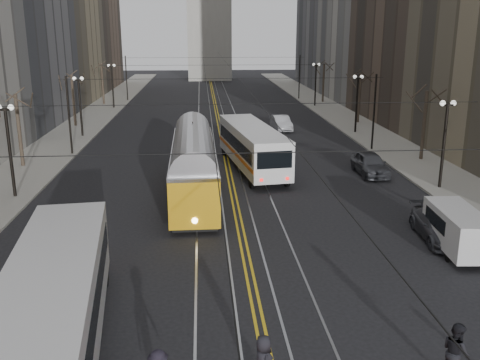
{
  "coord_description": "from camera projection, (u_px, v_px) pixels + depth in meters",
  "views": [
    {
      "loc": [
        -1.93,
        -14.9,
        10.15
      ],
      "look_at": [
        -0.1,
        10.52,
        3.0
      ],
      "focal_mm": 40.0,
      "sensor_mm": 36.0,
      "label": 1
    }
  ],
  "objects": [
    {
      "name": "centre_lines",
      "position": [
        219.0,
        123.0,
        60.4
      ],
      "size": [
        0.42,
        130.0,
        0.01
      ],
      "primitive_type": "cube",
      "color": "gold",
      "rests_on": "ground"
    },
    {
      "name": "ground",
      "position": [
        267.0,
        357.0,
        17.18
      ],
      "size": [
        260.0,
        260.0,
        0.0
      ],
      "primitive_type": "plane",
      "color": "black",
      "rests_on": "ground"
    },
    {
      "name": "transit_bus",
      "position": [
        53.0,
        319.0,
        16.37
      ],
      "size": [
        4.19,
        13.22,
        3.25
      ],
      "primitive_type": "cube",
      "rotation": [
        0.0,
        0.0,
        0.12
      ],
      "color": "silver",
      "rests_on": "ground"
    },
    {
      "name": "sidewalk_left",
      "position": [
        84.0,
        124.0,
        59.34
      ],
      "size": [
        5.0,
        140.0,
        0.15
      ],
      "primitive_type": "cube",
      "color": "gray",
      "rests_on": "ground"
    },
    {
      "name": "trolley_wires",
      "position": [
        222.0,
        102.0,
        49.62
      ],
      "size": [
        25.96,
        120.0,
        6.6
      ],
      "color": "black",
      "rests_on": "ground"
    },
    {
      "name": "sedan_silver",
      "position": [
        281.0,
        123.0,
        56.2
      ],
      "size": [
        1.91,
        4.69,
        1.51
      ],
      "primitive_type": "imported",
      "rotation": [
        0.0,
        0.0,
        0.07
      ],
      "color": "#B1B2B9",
      "rests_on": "ground"
    },
    {
      "name": "street_trees",
      "position": [
        222.0,
        111.0,
        50.28
      ],
      "size": [
        31.68,
        53.28,
        5.6
      ],
      "color": "#382D23",
      "rests_on": "ground"
    },
    {
      "name": "sidewalk_right",
      "position": [
        349.0,
        121.0,
        61.42
      ],
      "size": [
        5.0,
        140.0,
        0.15
      ],
      "primitive_type": "cube",
      "color": "gray",
      "rests_on": "ground"
    },
    {
      "name": "streetcar_rails",
      "position": [
        219.0,
        123.0,
        60.4
      ],
      "size": [
        4.8,
        130.0,
        0.02
      ],
      "primitive_type": "cube",
      "color": "gray",
      "rests_on": "ground"
    },
    {
      "name": "streetcar",
      "position": [
        194.0,
        170.0,
        33.57
      ],
      "size": [
        2.88,
        14.29,
        3.36
      ],
      "primitive_type": "cube",
      "rotation": [
        0.0,
        0.0,
        0.02
      ],
      "color": "gold",
      "rests_on": "ground"
    },
    {
      "name": "sedan_grey",
      "position": [
        370.0,
        164.0,
        38.8
      ],
      "size": [
        1.96,
        4.79,
        1.63
      ],
      "primitive_type": "imported",
      "rotation": [
        0.0,
        0.0,
        -0.01
      ],
      "color": "#414348",
      "rests_on": "ground"
    },
    {
      "name": "cargo_van",
      "position": [
        458.0,
        232.0,
        25.09
      ],
      "size": [
        2.1,
        4.77,
        2.06
      ],
      "primitive_type": "cube",
      "rotation": [
        0.0,
        0.0,
        -0.07
      ],
      "color": "silver",
      "rests_on": "ground"
    },
    {
      "name": "pedestrian_c",
      "position": [
        456.0,
        352.0,
        15.87
      ],
      "size": [
        0.84,
        1.01,
        1.87
      ],
      "primitive_type": "imported",
      "rotation": [
        0.0,
        0.0,
        1.73
      ],
      "color": "black",
      "rests_on": "crosswalk_band"
    },
    {
      "name": "rear_bus",
      "position": [
        252.0,
        148.0,
        40.13
      ],
      "size": [
        4.42,
        12.73,
        3.25
      ],
      "primitive_type": "cube",
      "rotation": [
        0.0,
        0.0,
        0.14
      ],
      "color": "white",
      "rests_on": "ground"
    },
    {
      "name": "sedan_parked",
      "position": [
        438.0,
        226.0,
        26.8
      ],
      "size": [
        2.28,
        4.84,
        1.36
      ],
      "primitive_type": "imported",
      "rotation": [
        0.0,
        0.0,
        -0.08
      ],
      "color": "#3B3D43",
      "rests_on": "ground"
    },
    {
      "name": "lamp_posts",
      "position": [
        225.0,
        123.0,
        44.04
      ],
      "size": [
        27.6,
        57.2,
        5.6
      ],
      "color": "black",
      "rests_on": "ground"
    }
  ]
}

